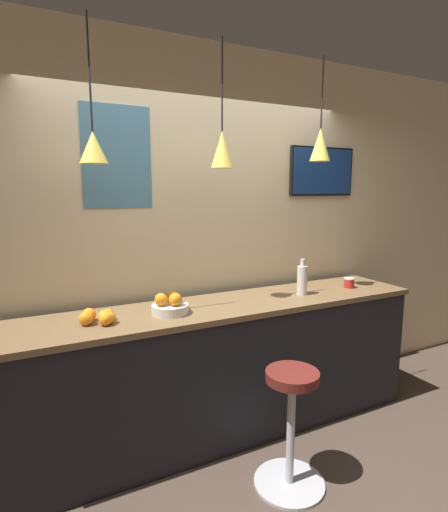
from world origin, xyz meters
TOP-DOWN VIEW (x-y plane):
  - ground_plane at (0.00, 0.00)m, footprint 14.00×14.00m
  - back_wall at (0.00, 0.99)m, footprint 8.00×0.06m
  - service_counter at (0.00, 0.58)m, footprint 3.12×0.61m
  - bar_stool at (0.11, -0.10)m, footprint 0.44×0.44m
  - fruit_bowl at (-0.42, 0.53)m, footprint 0.24×0.24m
  - orange_pile at (-0.86, 0.54)m, footprint 0.22×0.21m
  - juice_bottle at (0.66, 0.54)m, footprint 0.08×0.08m
  - spread_jar at (1.15, 0.54)m, footprint 0.08×0.08m
  - pendant_lamp_left at (-0.85, 0.61)m, footprint 0.17×0.17m
  - pendant_lamp_middle at (0.00, 0.61)m, footprint 0.15×0.15m
  - pendant_lamp_right at (0.85, 0.61)m, footprint 0.16×0.16m
  - mounted_tv at (1.16, 0.94)m, footprint 0.67×0.04m
  - wall_poster at (-0.64, 0.96)m, footprint 0.47×0.01m

SIDE VIEW (x-z plane):
  - ground_plane at x=0.00m, z-range 0.00..0.00m
  - bar_stool at x=0.11m, z-range 0.07..0.82m
  - service_counter at x=0.00m, z-range 0.00..1.00m
  - orange_pile at x=-0.86m, z-range 0.99..1.08m
  - spread_jar at x=1.15m, z-range 1.00..1.08m
  - fruit_bowl at x=-0.42m, z-range 0.98..1.13m
  - juice_bottle at x=0.66m, z-range 0.98..1.26m
  - back_wall at x=0.00m, z-range 0.00..2.90m
  - mounted_tv at x=1.16m, z-range 1.76..2.18m
  - wall_poster at x=-0.64m, z-range 1.68..2.38m
  - pendant_lamp_left at x=-0.85m, z-range 1.64..2.48m
  - pendant_lamp_middle at x=0.00m, z-range 1.66..2.51m
  - pendant_lamp_right at x=0.85m, z-range 1.77..2.54m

